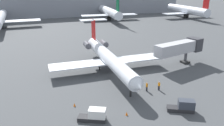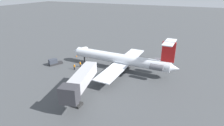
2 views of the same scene
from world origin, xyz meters
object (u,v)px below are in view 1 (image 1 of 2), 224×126
at_px(baggage_tug_trailing, 184,106).
at_px(parked_airliner_centre, 109,12).
at_px(jet_bridge, 182,47).
at_px(baggage_tug_lead, 95,116).
at_px(ground_crew_loader, 159,86).
at_px(parked_airliner_west_mid, 0,19).
at_px(ground_crew_marshaller, 147,87).
at_px(regional_jet, 108,57).
at_px(traffic_cone_mid, 127,114).
at_px(traffic_cone_near, 74,105).
at_px(parked_airliner_east_mid, 187,10).

xyz_separation_m(baggage_tug_trailing, parked_airliner_centre, (20.85, 87.64, 3.49)).
height_order(jet_bridge, parked_airliner_centre, parked_airliner_centre).
bearing_deg(jet_bridge, baggage_tug_lead, -149.93).
xyz_separation_m(ground_crew_loader, parked_airliner_west_mid, (-31.27, 76.14, 3.32)).
relative_size(ground_crew_marshaller, parked_airliner_centre, 0.05).
distance_m(regional_jet, traffic_cone_mid, 18.49).
xyz_separation_m(jet_bridge, ground_crew_marshaller, (-14.65, -9.61, -3.39)).
xyz_separation_m(baggage_tug_trailing, traffic_cone_mid, (-8.58, 2.12, -0.56)).
xyz_separation_m(ground_crew_loader, traffic_cone_near, (-15.69, -0.11, -0.58)).
bearing_deg(ground_crew_marshaller, traffic_cone_near, -177.50).
distance_m(jet_bridge, traffic_cone_near, 30.13).
bearing_deg(parked_airliner_east_mid, regional_jet, -139.22).
height_order(jet_bridge, baggage_tug_trailing, jet_bridge).
relative_size(jet_bridge, baggage_tug_lead, 3.31).
relative_size(ground_crew_loader, parked_airliner_west_mid, 0.04).
xyz_separation_m(ground_crew_loader, parked_airliner_centre, (20.42, 80.06, 3.47)).
bearing_deg(regional_jet, jet_bridge, -7.49).
xyz_separation_m(jet_bridge, ground_crew_loader, (-12.38, -10.09, -3.39)).
xyz_separation_m(baggage_tug_trailing, parked_airliner_east_mid, (64.06, 79.58, 3.61)).
xyz_separation_m(jet_bridge, parked_airliner_west_mid, (-43.65, 66.06, -0.06)).
height_order(jet_bridge, ground_crew_loader, jet_bridge).
distance_m(ground_crew_loader, parked_airliner_west_mid, 82.38).
bearing_deg(ground_crew_marshaller, parked_airliner_west_mid, 110.97).
height_order(ground_crew_loader, parked_airliner_west_mid, parked_airliner_west_mid).
bearing_deg(ground_crew_marshaller, regional_jet, 104.86).
distance_m(jet_bridge, parked_airliner_east_mid, 80.37).
distance_m(jet_bridge, parked_airliner_west_mid, 79.17).
bearing_deg(ground_crew_marshaller, baggage_tug_trailing, -77.17).
distance_m(jet_bridge, baggage_tug_lead, 30.46).
bearing_deg(jet_bridge, parked_airliner_west_mid, 123.46).
bearing_deg(parked_airliner_west_mid, jet_bridge, -56.54).
height_order(baggage_tug_trailing, traffic_cone_near, baggage_tug_trailing).
xyz_separation_m(jet_bridge, baggage_tug_trailing, (-12.81, -17.66, -3.41)).
distance_m(traffic_cone_near, parked_airliner_centre, 88.02).
relative_size(traffic_cone_mid, parked_airliner_east_mid, 0.02).
height_order(ground_crew_marshaller, parked_airliner_centre, parked_airliner_centre).
distance_m(ground_crew_marshaller, baggage_tug_lead, 12.81).
bearing_deg(jet_bridge, traffic_cone_near, -160.04).
height_order(regional_jet, jet_bridge, regional_jet).
height_order(baggage_tug_trailing, parked_airliner_west_mid, parked_airliner_west_mid).
xyz_separation_m(jet_bridge, parked_airliner_centre, (8.04, 69.97, 0.09)).
height_order(ground_crew_marshaller, parked_airliner_east_mid, parked_airliner_east_mid).
height_order(baggage_tug_lead, parked_airliner_west_mid, parked_airliner_west_mid).
height_order(regional_jet, ground_crew_marshaller, regional_jet).
relative_size(ground_crew_marshaller, ground_crew_loader, 1.00).
distance_m(ground_crew_marshaller, baggage_tug_trailing, 8.26).
height_order(traffic_cone_near, parked_airliner_centre, parked_airliner_centre).
relative_size(regional_jet, ground_crew_loader, 18.92).
distance_m(ground_crew_loader, parked_airliner_centre, 82.69).
relative_size(baggage_tug_trailing, parked_airliner_east_mid, 0.13).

